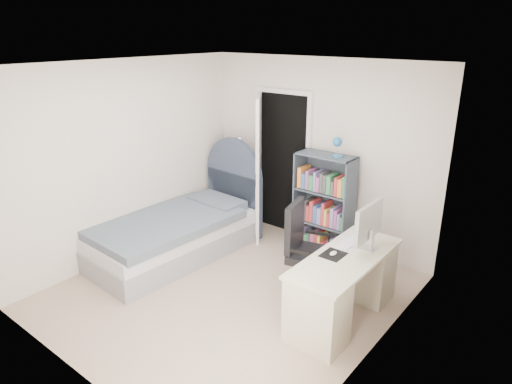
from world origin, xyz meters
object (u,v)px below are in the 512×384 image
Objects in this scene: floor_lamp at (240,189)px; bed at (180,231)px; office_chair at (305,246)px; desk at (345,284)px; nightstand at (228,196)px; bookcase at (324,211)px.

bed is at bearing -90.28° from floor_lamp.
bed is at bearing -174.81° from office_chair.
office_chair is at bearing 167.51° from desk.
nightstand is 0.38× the size of desk.
bookcase is (1.78, -0.13, 0.25)m from nightstand.
floor_lamp reaches higher than desk.
nightstand is (-0.31, 1.29, 0.05)m from bed.
bookcase is 1.48× the size of office_chair.
office_chair is at bearing -70.34° from bookcase.
bookcase is (1.47, 1.16, 0.29)m from bed.
floor_lamp is at bearing 178.45° from bookcase.
floor_lamp is (0.32, -0.09, 0.20)m from nightstand.
office_chair is (-0.56, 0.12, 0.20)m from desk.
bed reaches higher than floor_lamp.
bookcase is at bearing 129.32° from desk.
floor_lamp is 1.28× the size of office_chair.
bookcase is at bearing -1.55° from floor_lamp.
bed is at bearing -141.76° from bookcase.
nightstand is 0.51× the size of office_chair.
nightstand is 0.39m from floor_lamp.
desk is at bearing -50.68° from bookcase.
bookcase reaches higher than desk.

